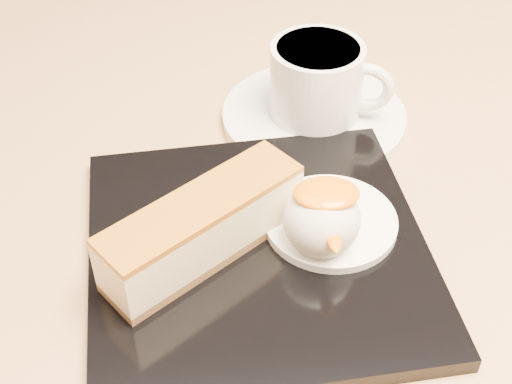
{
  "coord_description": "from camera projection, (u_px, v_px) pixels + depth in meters",
  "views": [
    {
      "loc": [
        -0.03,
        -0.37,
        1.07
      ],
      "look_at": [
        -0.0,
        -0.03,
        0.76
      ],
      "focal_mm": 50.0,
      "sensor_mm": 36.0,
      "label": 1
    }
  ],
  "objects": [
    {
      "name": "table",
      "position": [
        258.0,
        340.0,
        0.61
      ],
      "size": [
        0.8,
        0.8,
        0.72
      ],
      "color": "black",
      "rests_on": "ground"
    },
    {
      "name": "dessert_plate",
      "position": [
        258.0,
        250.0,
        0.47
      ],
      "size": [
        0.24,
        0.24,
        0.01
      ],
      "primitive_type": "cube",
      "rotation": [
        0.0,
        0.0,
        0.1
      ],
      "color": "black",
      "rests_on": "table"
    },
    {
      "name": "cheesecake",
      "position": [
        203.0,
        227.0,
        0.45
      ],
      "size": [
        0.13,
        0.12,
        0.05
      ],
      "rotation": [
        0.0,
        0.0,
        0.67
      ],
      "color": "brown",
      "rests_on": "dessert_plate"
    },
    {
      "name": "cream_smear",
      "position": [
        330.0,
        221.0,
        0.48
      ],
      "size": [
        0.09,
        0.09,
        0.01
      ],
      "primitive_type": "cylinder",
      "color": "white",
      "rests_on": "dessert_plate"
    },
    {
      "name": "ice_cream_scoop",
      "position": [
        322.0,
        219.0,
        0.45
      ],
      "size": [
        0.05,
        0.05,
        0.05
      ],
      "primitive_type": "sphere",
      "color": "white",
      "rests_on": "cream_smear"
    },
    {
      "name": "mango_sauce",
      "position": [
        326.0,
        193.0,
        0.44
      ],
      "size": [
        0.04,
        0.03,
        0.01
      ],
      "primitive_type": "ellipsoid",
      "color": "orange",
      "rests_on": "ice_cream_scoop"
    },
    {
      "name": "mint_sprig",
      "position": [
        284.0,
        195.0,
        0.49
      ],
      "size": [
        0.03,
        0.02,
        0.0
      ],
      "color": "green",
      "rests_on": "cream_smear"
    },
    {
      "name": "saucer",
      "position": [
        314.0,
        116.0,
        0.59
      ],
      "size": [
        0.15,
        0.15,
        0.01
      ],
      "primitive_type": "cylinder",
      "color": "white",
      "rests_on": "table"
    },
    {
      "name": "coffee_cup",
      "position": [
        319.0,
        80.0,
        0.56
      ],
      "size": [
        0.1,
        0.07,
        0.06
      ],
      "rotation": [
        0.0,
        0.0,
        -0.31
      ],
      "color": "white",
      "rests_on": "saucer"
    }
  ]
}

